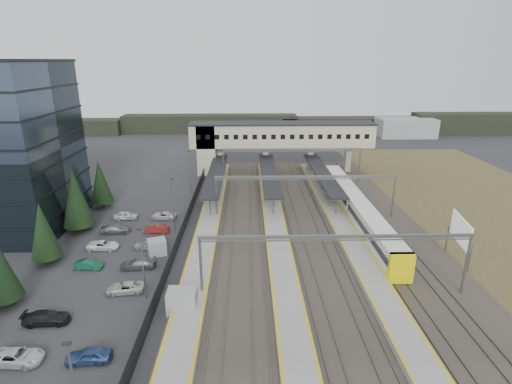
{
  "coord_description": "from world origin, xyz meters",
  "views": [
    {
      "loc": [
        2.95,
        -45.09,
        24.19
      ],
      "look_at": [
        4.27,
        15.69,
        4.0
      ],
      "focal_mm": 28.0,
      "sensor_mm": 36.0,
      "label": 1
    }
  ],
  "objects_px": {
    "relay_cabin_near": "(182,301)",
    "billboard": "(461,232)",
    "relay_cabin_far": "(157,247)",
    "train": "(356,208)",
    "footbridge": "(269,137)"
  },
  "relations": [
    {
      "from": "relay_cabin_near",
      "to": "billboard",
      "type": "height_order",
      "value": "billboard"
    },
    {
      "from": "relay_cabin_far",
      "to": "train",
      "type": "bearing_deg",
      "value": 20.81
    },
    {
      "from": "train",
      "to": "billboard",
      "type": "bearing_deg",
      "value": -55.26
    },
    {
      "from": "relay_cabin_far",
      "to": "train",
      "type": "relative_size",
      "value": 0.07
    },
    {
      "from": "train",
      "to": "billboard",
      "type": "distance_m",
      "value": 16.47
    },
    {
      "from": "relay_cabin_far",
      "to": "billboard",
      "type": "bearing_deg",
      "value": -3.67
    },
    {
      "from": "footbridge",
      "to": "train",
      "type": "height_order",
      "value": "footbridge"
    },
    {
      "from": "footbridge",
      "to": "billboard",
      "type": "bearing_deg",
      "value": -62.93
    },
    {
      "from": "relay_cabin_far",
      "to": "footbridge",
      "type": "xyz_separation_m",
      "value": [
        16.62,
        39.85,
        6.9
      ]
    },
    {
      "from": "relay_cabin_near",
      "to": "train",
      "type": "height_order",
      "value": "train"
    },
    {
      "from": "footbridge",
      "to": "train",
      "type": "xyz_separation_m",
      "value": [
        12.3,
        -28.86,
        -5.91
      ]
    },
    {
      "from": "relay_cabin_far",
      "to": "billboard",
      "type": "height_order",
      "value": "billboard"
    },
    {
      "from": "train",
      "to": "billboard",
      "type": "xyz_separation_m",
      "value": [
        9.33,
        -13.45,
        1.88
      ]
    },
    {
      "from": "footbridge",
      "to": "train",
      "type": "relative_size",
      "value": 1.03
    },
    {
      "from": "relay_cabin_near",
      "to": "train",
      "type": "relative_size",
      "value": 0.07
    }
  ]
}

